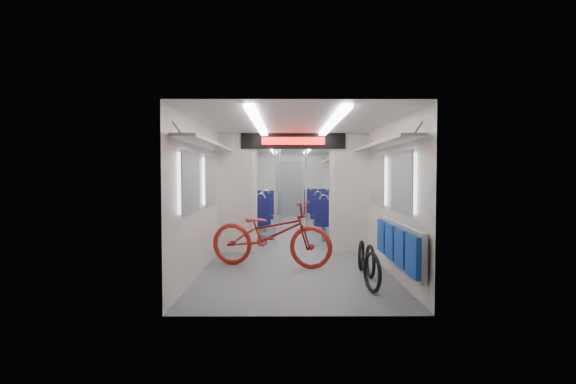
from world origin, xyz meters
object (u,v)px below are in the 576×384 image
object	(u,v)px
bicycle	(271,234)
bike_hoop_a	(372,274)
seat_bay_far_left	(261,206)
seat_bay_near_left	(253,214)
bike_hoop_c	(361,257)
seat_bay_far_right	(320,204)
stanchion_near_right	(306,192)
bike_hoop_b	(370,263)
seat_bay_near_right	(330,215)
stanchion_far_right	(306,187)
flip_bench	(398,244)
stanchion_far_left	(280,187)
stanchion_near_left	(275,192)

from	to	relation	value
bicycle	bike_hoop_a	xyz separation A→B (m)	(1.35, -1.64, -0.30)
seat_bay_far_left	seat_bay_near_left	bearing A→B (deg)	-90.00
bike_hoop_c	seat_bay_near_left	world-z (taller)	seat_bay_near_left
seat_bay_far_right	stanchion_near_right	distance (m)	5.11
bike_hoop_b	seat_bay_near_right	size ratio (longest dim) A/B	0.25
seat_bay_far_left	bike_hoop_a	bearing A→B (deg)	-76.99
stanchion_far_right	bike_hoop_a	bearing A→B (deg)	-85.42
flip_bench	seat_bay_far_right	world-z (taller)	seat_bay_far_right
seat_bay_far_right	stanchion_far_right	xyz separation A→B (m)	(-0.52, -1.88, 0.60)
seat_bay_near_left	stanchion_near_right	world-z (taller)	stanchion_near_right
bicycle	bike_hoop_a	world-z (taller)	bicycle
seat_bay_far_left	stanchion_far_left	distance (m)	1.85
bicycle	stanchion_near_left	size ratio (longest dim) A/B	0.89
bike_hoop_c	seat_bay_near_right	size ratio (longest dim) A/B	0.24
stanchion_near_left	stanchion_far_left	distance (m)	2.98
bike_hoop_a	stanchion_far_right	distance (m)	6.89
bike_hoop_c	seat_bay_near_right	bearing A→B (deg)	91.72
stanchion_far_right	seat_bay_far_right	bearing A→B (deg)	74.59
seat_bay_near_left	seat_bay_far_left	bearing A→B (deg)	90.00
bike_hoop_b	stanchion_near_left	world-z (taller)	stanchion_near_left
flip_bench	stanchion_near_left	xyz separation A→B (m)	(-1.72, 3.35, 0.57)
bike_hoop_a	stanchion_near_right	xyz separation A→B (m)	(-0.69, 3.65, 0.91)
bicycle	seat_bay_near_left	bearing A→B (deg)	24.26
bike_hoop_b	stanchion_near_left	size ratio (longest dim) A/B	0.22
bike_hoop_b	stanchion_far_left	world-z (taller)	stanchion_far_left
stanchion_far_left	stanchion_near_left	bearing A→B (deg)	-91.09
bike_hoop_c	stanchion_far_right	size ratio (longest dim) A/B	0.21
bike_hoop_b	bike_hoop_c	xyz separation A→B (m)	(-0.04, 0.54, -0.01)
bike_hoop_a	seat_bay_far_left	world-z (taller)	seat_bay_far_left
bike_hoop_a	stanchion_far_left	world-z (taller)	stanchion_far_left
seat_bay_near_left	stanchion_far_left	world-z (taller)	stanchion_far_left
seat_bay_near_right	stanchion_near_left	bearing A→B (deg)	-129.83
bike_hoop_a	seat_bay_near_left	world-z (taller)	seat_bay_near_left
flip_bench	bike_hoop_b	size ratio (longest dim) A/B	4.35
stanchion_near_right	seat_bay_far_right	bearing A→B (deg)	82.51
flip_bench	seat_bay_near_left	distance (m)	5.41
bike_hoop_b	bike_hoop_c	world-z (taller)	bike_hoop_b
bike_hoop_c	seat_bay_near_left	distance (m)	4.31
stanchion_far_left	stanchion_far_right	xyz separation A→B (m)	(0.73, 0.22, 0.00)
bike_hoop_b	seat_bay_near_left	xyz separation A→B (m)	(-2.02, 4.35, 0.32)
flip_bench	seat_bay_near_left	size ratio (longest dim) A/B	1.03
flip_bench	seat_bay_far_left	size ratio (longest dim) A/B	1.07
seat_bay_near_left	stanchion_near_left	xyz separation A→B (m)	(0.57, -1.54, 0.60)
bike_hoop_a	seat_bay_far_left	distance (m)	8.44
bicycle	stanchion_far_left	size ratio (longest dim) A/B	0.89
flip_bench	stanchion_far_right	xyz separation A→B (m)	(-0.94, 6.56, 0.57)
bike_hoop_a	bike_hoop_c	size ratio (longest dim) A/B	1.11
bike_hoop_c	seat_bay_far_left	world-z (taller)	seat_bay_far_left
bike_hoop_a	bike_hoop_b	distance (m)	0.81
bike_hoop_a	stanchion_far_left	bearing A→B (deg)	100.96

